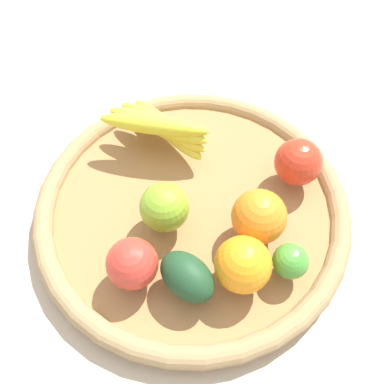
{
  "coord_description": "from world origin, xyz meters",
  "views": [
    {
      "loc": [
        0.11,
        -0.33,
        0.56
      ],
      "look_at": [
        0.0,
        0.0,
        0.06
      ],
      "focal_mm": 39.82,
      "sensor_mm": 36.0,
      "label": 1
    }
  ],
  "objects_px": {
    "apple_2": "(132,264)",
    "orange_1": "(243,265)",
    "banana_bunch": "(160,126)",
    "apple_1": "(164,207)",
    "avocado": "(187,277)",
    "apple_0": "(298,162)",
    "orange_0": "(259,217)",
    "lime_0": "(291,261)"
  },
  "relations": [
    {
      "from": "apple_2",
      "to": "apple_0",
      "type": "relative_size",
      "value": 0.95
    },
    {
      "from": "apple_2",
      "to": "orange_0",
      "type": "relative_size",
      "value": 0.89
    },
    {
      "from": "lime_0",
      "to": "orange_0",
      "type": "relative_size",
      "value": 0.63
    },
    {
      "from": "apple_1",
      "to": "orange_0",
      "type": "relative_size",
      "value": 0.92
    },
    {
      "from": "apple_2",
      "to": "apple_0",
      "type": "distance_m",
      "value": 0.28
    },
    {
      "from": "apple_2",
      "to": "orange_1",
      "type": "xyz_separation_m",
      "value": [
        0.13,
        0.04,
        0.0
      ]
    },
    {
      "from": "apple_1",
      "to": "apple_2",
      "type": "distance_m",
      "value": 0.09
    },
    {
      "from": "avocado",
      "to": "apple_0",
      "type": "distance_m",
      "value": 0.24
    },
    {
      "from": "apple_2",
      "to": "apple_0",
      "type": "xyz_separation_m",
      "value": [
        0.17,
        0.22,
        0.0
      ]
    },
    {
      "from": "apple_2",
      "to": "avocado",
      "type": "bearing_deg",
      "value": 6.58
    },
    {
      "from": "apple_2",
      "to": "apple_0",
      "type": "bearing_deg",
      "value": 53.54
    },
    {
      "from": "orange_1",
      "to": "apple_0",
      "type": "bearing_deg",
      "value": 79.2
    },
    {
      "from": "apple_1",
      "to": "orange_0",
      "type": "xyz_separation_m",
      "value": [
        0.12,
        0.02,
        0.0
      ]
    },
    {
      "from": "banana_bunch",
      "to": "orange_1",
      "type": "distance_m",
      "value": 0.26
    },
    {
      "from": "apple_1",
      "to": "banana_bunch",
      "type": "distance_m",
      "value": 0.15
    },
    {
      "from": "apple_1",
      "to": "orange_1",
      "type": "height_order",
      "value": "orange_1"
    },
    {
      "from": "apple_2",
      "to": "orange_1",
      "type": "relative_size",
      "value": 0.91
    },
    {
      "from": "apple_1",
      "to": "lime_0",
      "type": "xyz_separation_m",
      "value": [
        0.18,
        -0.02,
        -0.01
      ]
    },
    {
      "from": "apple_2",
      "to": "orange_1",
      "type": "bearing_deg",
      "value": 17.38
    },
    {
      "from": "lime_0",
      "to": "banana_bunch",
      "type": "bearing_deg",
      "value": 146.66
    },
    {
      "from": "lime_0",
      "to": "orange_0",
      "type": "bearing_deg",
      "value": 141.06
    },
    {
      "from": "avocado",
      "to": "banana_bunch",
      "type": "bearing_deg",
      "value": 118.57
    },
    {
      "from": "orange_1",
      "to": "apple_1",
      "type": "bearing_deg",
      "value": 158.12
    },
    {
      "from": "lime_0",
      "to": "apple_0",
      "type": "height_order",
      "value": "apple_0"
    },
    {
      "from": "lime_0",
      "to": "orange_1",
      "type": "xyz_separation_m",
      "value": [
        -0.06,
        -0.03,
        0.01
      ]
    },
    {
      "from": "apple_2",
      "to": "lime_0",
      "type": "relative_size",
      "value": 1.41
    },
    {
      "from": "banana_bunch",
      "to": "apple_1",
      "type": "bearing_deg",
      "value": -66.78
    },
    {
      "from": "banana_bunch",
      "to": "orange_1",
      "type": "xyz_separation_m",
      "value": [
        0.18,
        -0.19,
        0.0
      ]
    },
    {
      "from": "orange_1",
      "to": "orange_0",
      "type": "height_order",
      "value": "orange_0"
    },
    {
      "from": "lime_0",
      "to": "apple_0",
      "type": "relative_size",
      "value": 0.67
    },
    {
      "from": "apple_2",
      "to": "banana_bunch",
      "type": "distance_m",
      "value": 0.23
    },
    {
      "from": "apple_1",
      "to": "avocado",
      "type": "height_order",
      "value": "apple_1"
    },
    {
      "from": "banana_bunch",
      "to": "lime_0",
      "type": "bearing_deg",
      "value": -33.34
    },
    {
      "from": "avocado",
      "to": "lime_0",
      "type": "height_order",
      "value": "avocado"
    },
    {
      "from": "apple_1",
      "to": "banana_bunch",
      "type": "xyz_separation_m",
      "value": [
        -0.06,
        0.14,
        -0.0
      ]
    },
    {
      "from": "lime_0",
      "to": "banana_bunch",
      "type": "distance_m",
      "value": 0.28
    },
    {
      "from": "lime_0",
      "to": "apple_1",
      "type": "bearing_deg",
      "value": 173.97
    },
    {
      "from": "orange_0",
      "to": "orange_1",
      "type": "bearing_deg",
      "value": -92.1
    },
    {
      "from": "avocado",
      "to": "orange_1",
      "type": "height_order",
      "value": "orange_1"
    },
    {
      "from": "orange_0",
      "to": "apple_2",
      "type": "bearing_deg",
      "value": -139.47
    },
    {
      "from": "lime_0",
      "to": "apple_2",
      "type": "bearing_deg",
      "value": -159.13
    },
    {
      "from": "banana_bunch",
      "to": "orange_0",
      "type": "distance_m",
      "value": 0.22
    }
  ]
}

